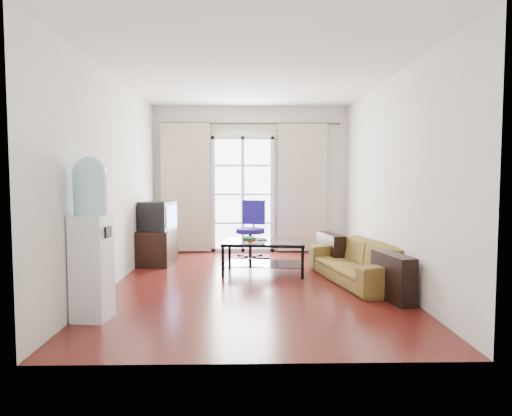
{
  "coord_description": "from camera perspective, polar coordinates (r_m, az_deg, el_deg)",
  "views": [
    {
      "loc": [
        -0.08,
        -5.95,
        1.41
      ],
      "look_at": [
        0.05,
        0.35,
        0.97
      ],
      "focal_mm": 32.0,
      "sensor_mm": 36.0,
      "label": 1
    }
  ],
  "objects": [
    {
      "name": "ceiling",
      "position": [
        6.09,
        -0.42,
        16.2
      ],
      "size": [
        5.2,
        5.2,
        0.0
      ],
      "primitive_type": "plane",
      "rotation": [
        3.14,
        0.0,
        0.0
      ],
      "color": "white",
      "rests_on": "wall_back"
    },
    {
      "name": "wall_front",
      "position": [
        3.35,
        0.2,
        2.91
      ],
      "size": [
        3.6,
        0.02,
        2.7
      ],
      "primitive_type": "cube",
      "color": "white",
      "rests_on": "floor"
    },
    {
      "name": "coffee_table",
      "position": [
        6.64,
        1.03,
        -5.61
      ],
      "size": [
        1.24,
        0.8,
        0.47
      ],
      "rotation": [
        0.0,
        0.0,
        -0.12
      ],
      "color": "silver",
      "rests_on": "floor"
    },
    {
      "name": "remote",
      "position": [
        6.68,
        0.71,
        -4.01
      ],
      "size": [
        0.18,
        0.1,
        0.02
      ],
      "primitive_type": "cube",
      "rotation": [
        0.0,
        0.0,
        0.3
      ],
      "color": "black",
      "rests_on": "coffee_table"
    },
    {
      "name": "task_chair",
      "position": [
        7.75,
        -0.65,
        -4.3
      ],
      "size": [
        0.84,
        0.84,
        1.0
      ],
      "rotation": [
        0.0,
        0.0,
        -0.28
      ],
      "color": "black",
      "rests_on": "floor"
    },
    {
      "name": "tv_stand",
      "position": [
        7.53,
        -12.24,
        -4.79
      ],
      "size": [
        0.55,
        0.79,
        0.55
      ],
      "primitive_type": "cube",
      "rotation": [
        0.0,
        0.0,
        -0.07
      ],
      "color": "black",
      "rests_on": "floor"
    },
    {
      "name": "sofa",
      "position": [
        6.28,
        12.55,
        -6.58
      ],
      "size": [
        2.13,
        1.45,
        0.54
      ],
      "primitive_type": "imported",
      "rotation": [
        0.0,
        0.0,
        -1.37
      ],
      "color": "brown",
      "rests_on": "floor"
    },
    {
      "name": "wall_left",
      "position": [
        6.19,
        -17.34,
        3.23
      ],
      "size": [
        0.02,
        5.2,
        2.7
      ],
      "primitive_type": "cube",
      "color": "white",
      "rests_on": "floor"
    },
    {
      "name": "crt_tv",
      "position": [
        7.43,
        -12.34,
        -0.97
      ],
      "size": [
        0.58,
        0.59,
        0.46
      ],
      "rotation": [
        0.0,
        0.0,
        -0.24
      ],
      "color": "black",
      "rests_on": "tv_stand"
    },
    {
      "name": "curtain_rod",
      "position": [
        8.5,
        -0.65,
        10.52
      ],
      "size": [
        3.3,
        0.04,
        0.04
      ],
      "primitive_type": "cylinder",
      "rotation": [
        0.0,
        1.57,
        0.0
      ],
      "color": "#4C3F2D",
      "rests_on": "wall_back"
    },
    {
      "name": "curtain_left",
      "position": [
        8.5,
        -8.77,
        2.51
      ],
      "size": [
        0.9,
        0.07,
        2.35
      ],
      "primitive_type": "cube",
      "color": "beige",
      "rests_on": "curtain_rod"
    },
    {
      "name": "curtain_right",
      "position": [
        8.49,
        5.78,
        2.54
      ],
      "size": [
        0.9,
        0.07,
        2.35
      ],
      "primitive_type": "cube",
      "color": "beige",
      "rests_on": "curtain_rod"
    },
    {
      "name": "bowl",
      "position": [
        6.65,
        -0.96,
        -3.88
      ],
      "size": [
        0.26,
        0.26,
        0.06
      ],
      "primitive_type": "imported",
      "rotation": [
        0.0,
        0.0,
        0.06
      ],
      "color": "#2E814C",
      "rests_on": "coffee_table"
    },
    {
      "name": "floor",
      "position": [
        6.11,
        -0.41,
        -9.37
      ],
      "size": [
        5.2,
        5.2,
        0.0
      ],
      "primitive_type": "plane",
      "color": "#5E1B16",
      "rests_on": "ground"
    },
    {
      "name": "book",
      "position": [
        6.57,
        -1.24,
        -4.15
      ],
      "size": [
        0.35,
        0.35,
        0.02
      ],
      "primitive_type": "imported",
      "rotation": [
        0.0,
        0.0,
        0.76
      ],
      "color": "#A4142F",
      "rests_on": "coffee_table"
    },
    {
      "name": "water_cooler",
      "position": [
        4.74,
        -19.92,
        -3.18
      ],
      "size": [
        0.37,
        0.36,
        1.61
      ],
      "rotation": [
        0.0,
        0.0,
        -0.12
      ],
      "color": "white",
      "rests_on": "floor"
    },
    {
      "name": "radiator",
      "position": [
        8.56,
        4.73,
        -3.29
      ],
      "size": [
        0.64,
        0.12,
        0.64
      ],
      "primitive_type": "cube",
      "color": "gray",
      "rests_on": "floor"
    },
    {
      "name": "wall_right",
      "position": [
        6.24,
        16.38,
        3.25
      ],
      "size": [
        0.02,
        5.2,
        2.7
      ],
      "primitive_type": "cube",
      "color": "white",
      "rests_on": "floor"
    },
    {
      "name": "wall_back",
      "position": [
        8.55,
        -0.66,
        3.57
      ],
      "size": [
        3.6,
        0.02,
        2.7
      ],
      "primitive_type": "cube",
      "color": "white",
      "rests_on": "floor"
    },
    {
      "name": "french_door",
      "position": [
        8.5,
        -1.66,
        1.71
      ],
      "size": [
        1.16,
        0.06,
        2.15
      ],
      "color": "white",
      "rests_on": "wall_back"
    }
  ]
}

